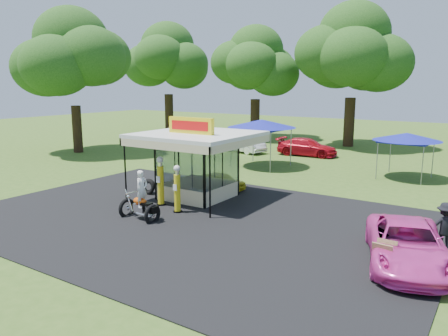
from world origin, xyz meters
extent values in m
plane|color=#375B1C|center=(0.00, 0.00, 0.00)|extent=(120.00, 120.00, 0.00)
cube|color=black|center=(0.00, 2.00, 0.02)|extent=(20.00, 14.00, 0.04)
cube|color=white|center=(-2.00, 5.00, 0.03)|extent=(3.00, 3.00, 0.06)
cube|color=white|center=(-2.00, 5.00, 3.29)|extent=(5.40, 5.40, 0.18)
cube|color=yellow|center=(-2.00, 4.50, 3.78)|extent=(2.60, 0.25, 0.80)
cube|color=red|center=(-2.00, 4.37, 3.78)|extent=(2.21, 0.02, 0.45)
cylinder|color=black|center=(-4.55, 2.45, 1.60)|extent=(0.08, 0.08, 3.20)
cylinder|color=black|center=(0.55, 2.45, 1.60)|extent=(0.08, 0.08, 3.20)
cylinder|color=black|center=(-2.62, 2.86, 0.05)|extent=(0.45, 0.45, 0.10)
cylinder|color=yellow|center=(-2.62, 2.86, 1.02)|extent=(0.31, 0.31, 1.84)
cylinder|color=silver|center=(-2.62, 2.86, 2.04)|extent=(0.20, 0.20, 0.20)
sphere|color=white|center=(-2.62, 2.86, 2.25)|extent=(0.33, 0.33, 0.33)
cube|color=white|center=(-2.62, 2.67, 1.33)|extent=(0.22, 0.02, 0.31)
cylinder|color=black|center=(-1.19, 2.36, 0.05)|extent=(0.41, 0.41, 0.09)
cylinder|color=yellow|center=(-1.19, 2.36, 0.94)|extent=(0.28, 0.28, 1.69)
cylinder|color=silver|center=(-1.19, 2.36, 1.88)|extent=(0.19, 0.19, 0.19)
sphere|color=white|center=(-1.19, 2.36, 2.06)|extent=(0.30, 0.30, 0.30)
cube|color=white|center=(-1.19, 2.19, 1.22)|extent=(0.21, 0.02, 0.28)
torus|color=black|center=(-2.77, 0.73, 0.36)|extent=(0.22, 0.91, 0.90)
torus|color=black|center=(-1.16, 0.65, 0.36)|extent=(0.22, 0.91, 0.90)
cube|color=silver|center=(-1.91, 0.69, 0.53)|extent=(0.60, 0.33, 0.32)
ellipsoid|color=#E95910|center=(-1.91, 0.69, 0.83)|extent=(0.68, 0.38, 0.32)
cube|color=black|center=(-1.54, 0.67, 0.77)|extent=(0.60, 0.31, 0.11)
cube|color=black|center=(-1.13, 0.64, 0.59)|extent=(0.39, 0.38, 0.30)
cylinder|color=silver|center=(-2.61, 0.72, 0.75)|extent=(0.47, 0.09, 0.95)
cylinder|color=silver|center=(-2.45, 0.72, 1.12)|extent=(0.09, 0.64, 0.05)
sphere|color=silver|center=(-2.63, 0.73, 0.91)|extent=(0.17, 0.17, 0.17)
imported|color=white|center=(-1.75, 0.68, 1.39)|extent=(0.42, 0.61, 1.60)
torus|color=black|center=(-4.59, 4.09, 0.41)|extent=(0.83, 0.38, 0.84)
torus|color=black|center=(-4.73, 4.25, 0.41)|extent=(0.86, 0.49, 0.84)
cube|color=#593819|center=(8.30, 0.47, 0.56)|extent=(0.63, 0.32, 1.10)
cube|color=#593819|center=(8.30, 0.74, 0.56)|extent=(0.63, 0.32, 1.10)
imported|color=yellow|center=(-2.00, 7.20, 0.48)|extent=(2.82, 1.13, 0.96)
imported|color=#EC40AF|center=(8.72, 1.86, 0.71)|extent=(3.79, 5.58, 1.42)
imported|color=black|center=(9.56, 3.96, 0.87)|extent=(1.28, 1.00, 1.74)
imported|color=silver|center=(-7.99, 19.40, 0.74)|extent=(4.73, 2.51, 1.48)
imported|color=red|center=(-2.55, 20.68, 0.71)|extent=(5.00, 2.26, 1.42)
cylinder|color=gray|center=(-5.00, 16.02, 1.33)|extent=(0.07, 0.07, 2.66)
cylinder|color=gray|center=(-1.88, 16.02, 1.33)|extent=(0.07, 0.07, 2.66)
cylinder|color=gray|center=(-5.00, 12.90, 1.33)|extent=(0.07, 0.07, 2.66)
cylinder|color=gray|center=(-1.88, 12.90, 1.33)|extent=(0.07, 0.07, 2.66)
cube|color=#171D98|center=(-3.44, 14.46, 2.72)|extent=(3.32, 3.32, 0.13)
cone|color=#171D98|center=(-3.44, 14.46, 3.07)|extent=(4.78, 4.78, 0.55)
cylinder|color=gray|center=(4.59, 17.19, 1.13)|extent=(0.06, 0.06, 2.26)
cylinder|color=gray|center=(7.22, 17.19, 1.13)|extent=(0.06, 0.06, 2.26)
cylinder|color=gray|center=(4.59, 14.57, 1.13)|extent=(0.06, 0.06, 2.26)
cylinder|color=gray|center=(7.22, 14.57, 1.13)|extent=(0.06, 0.06, 2.26)
cube|color=#171D98|center=(5.90, 15.88, 2.31)|extent=(2.82, 2.82, 0.11)
cone|color=#171D98|center=(5.90, 15.88, 2.60)|extent=(4.06, 4.06, 0.47)
cylinder|color=black|center=(-23.88, 28.63, 2.27)|extent=(1.02, 1.02, 4.54)
ellipsoid|color=#164112|center=(-23.88, 28.63, 8.12)|extent=(10.74, 10.74, 9.20)
cylinder|color=black|center=(-11.84, 28.56, 2.09)|extent=(0.99, 0.99, 4.17)
ellipsoid|color=#164112|center=(-11.84, 28.56, 7.40)|extent=(9.69, 9.69, 8.30)
cylinder|color=black|center=(-1.47, 28.02, 2.26)|extent=(0.97, 0.97, 4.53)
ellipsoid|color=#164112|center=(-1.47, 28.02, 8.15)|extent=(10.87, 10.87, 9.31)
cylinder|color=black|center=(-19.74, 11.68, 1.99)|extent=(0.80, 0.80, 3.98)
ellipsoid|color=#164112|center=(-19.74, 11.68, 7.38)|extent=(10.21, 10.21, 8.75)
camera|label=1|loc=(11.07, -12.52, 5.80)|focal=35.00mm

